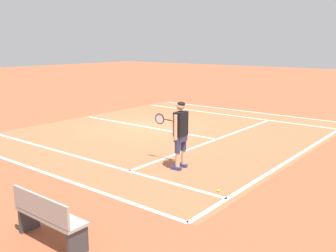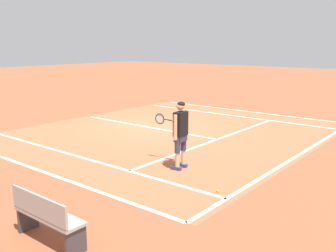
% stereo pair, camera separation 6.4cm
% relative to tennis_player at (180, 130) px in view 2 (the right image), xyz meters
% --- Properties ---
extents(ground_plane, '(80.00, 80.00, 0.00)m').
position_rel_tennis_player_xyz_m(ground_plane, '(3.16, 4.02, -0.99)').
color(ground_plane, '#9E5133').
extents(court_inner_surface, '(10.98, 9.57, 0.00)m').
position_rel_tennis_player_xyz_m(court_inner_surface, '(3.16, 2.66, -0.99)').
color(court_inner_surface, '#B2603D').
rests_on(court_inner_surface, ground).
extents(line_baseline, '(10.98, 0.10, 0.01)m').
position_rel_tennis_player_xyz_m(line_baseline, '(3.16, -1.93, -0.99)').
color(line_baseline, white).
rests_on(line_baseline, ground).
extents(line_service, '(8.23, 0.10, 0.01)m').
position_rel_tennis_player_xyz_m(line_service, '(3.16, 0.84, -0.99)').
color(line_service, white).
rests_on(line_service, ground).
extents(line_centre_service, '(0.10, 6.40, 0.01)m').
position_rel_tennis_player_xyz_m(line_centre_service, '(3.16, 4.04, -0.99)').
color(line_centre_service, white).
rests_on(line_centre_service, ground).
extents(line_singles_left, '(0.10, 9.17, 0.01)m').
position_rel_tennis_player_xyz_m(line_singles_left, '(-0.96, 2.66, -0.99)').
color(line_singles_left, white).
rests_on(line_singles_left, ground).
extents(line_singles_right, '(0.10, 9.17, 0.01)m').
position_rel_tennis_player_xyz_m(line_singles_right, '(7.27, 2.66, -0.99)').
color(line_singles_right, white).
rests_on(line_singles_right, ground).
extents(line_doubles_left, '(0.10, 9.17, 0.01)m').
position_rel_tennis_player_xyz_m(line_doubles_left, '(-2.33, 2.66, -0.99)').
color(line_doubles_left, white).
rests_on(line_doubles_left, ground).
extents(line_doubles_right, '(0.10, 9.17, 0.01)m').
position_rel_tennis_player_xyz_m(line_doubles_right, '(8.65, 2.66, -0.99)').
color(line_doubles_right, white).
rests_on(line_doubles_right, ground).
extents(tennis_player, '(0.61, 1.15, 1.71)m').
position_rel_tennis_player_xyz_m(tennis_player, '(0.00, 0.00, 0.00)').
color(tennis_player, navy).
rests_on(tennis_player, ground).
extents(tennis_ball_near_feet, '(0.07, 0.07, 0.07)m').
position_rel_tennis_player_xyz_m(tennis_ball_near_feet, '(-0.76, -1.60, -0.96)').
color(tennis_ball_near_feet, '#CCE02D').
rests_on(tennis_ball_near_feet, ground).
extents(courtside_bench, '(0.40, 1.40, 0.85)m').
position_rel_tennis_player_xyz_m(courtside_bench, '(-4.26, -0.61, -0.54)').
color(courtside_bench, '#9E9993').
rests_on(courtside_bench, ground).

